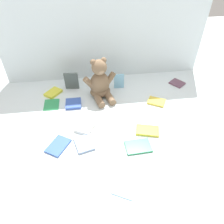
{
  "coord_description": "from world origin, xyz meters",
  "views": [
    {
      "loc": [
        -0.14,
        -0.98,
        0.89
      ],
      "look_at": [
        -0.02,
        -0.1,
        0.1
      ],
      "focal_mm": 34.64,
      "sensor_mm": 36.0,
      "label": 1
    }
  ],
  "objects": [
    {
      "name": "book_case_7",
      "position": [
        -0.01,
        -0.49,
        0.0
      ],
      "size": [
        0.14,
        0.15,
        0.01
      ],
      "primitive_type": "cube",
      "rotation": [
        0.0,
        0.0,
        2.66
      ],
      "color": "#77A9D7",
      "rests_on": "ground_plane"
    },
    {
      "name": "book_case_9",
      "position": [
        0.51,
        0.26,
        0.01
      ],
      "size": [
        0.12,
        0.12,
        0.01
      ],
      "primitive_type": "cube",
      "rotation": [
        0.0,
        0.0,
        3.79
      ],
      "color": "#603D4F",
      "rests_on": "ground_plane"
    },
    {
      "name": "book_case_11",
      "position": [
        -0.32,
        -0.22,
        0.01
      ],
      "size": [
        0.14,
        0.15,
        0.01
      ],
      "primitive_type": "cube",
      "rotation": [
        0.0,
        0.0,
        2.57
      ],
      "color": "#385FB2",
      "rests_on": "ground_plane"
    },
    {
      "name": "book_case_3",
      "position": [
        -0.18,
        -0.23,
        0.01
      ],
      "size": [
        0.11,
        0.13,
        0.01
      ],
      "primitive_type": "cube",
      "rotation": [
        0.0,
        0.0,
        3.39
      ],
      "color": "#8DA8D4",
      "rests_on": "ground_plane"
    },
    {
      "name": "book_case_1",
      "position": [
        -0.24,
        0.11,
        0.01
      ],
      "size": [
        0.1,
        0.1,
        0.02
      ],
      "primitive_type": "cube",
      "rotation": [
        0.0,
        0.0,
        1.57
      ],
      "color": "#3756AF",
      "rests_on": "ground_plane"
    },
    {
      "name": "backdrop_drape",
      "position": [
        0.0,
        0.44,
        0.33
      ],
      "size": [
        1.41,
        0.03,
        0.65
      ],
      "primitive_type": "cube",
      "color": "silver",
      "rests_on": "ground_plane"
    },
    {
      "name": "book_case_2",
      "position": [
        -0.25,
        0.29,
        0.06
      ],
      "size": [
        0.1,
        0.03,
        0.13
      ],
      "primitive_type": "cube",
      "rotation": [
        0.08,
        0.0,
        -0.1
      ],
      "color": "#4B5654",
      "rests_on": "ground_plane"
    },
    {
      "name": "book_case_12",
      "position": [
        -0.17,
        -0.1,
        0.01
      ],
      "size": [
        0.13,
        0.14,
        0.02
      ],
      "primitive_type": "cube",
      "rotation": [
        0.0,
        0.0,
        2.61
      ],
      "color": "white",
      "rests_on": "ground_plane"
    },
    {
      "name": "ground_plane",
      "position": [
        0.0,
        0.0,
        0.0
      ],
      "size": [
        3.2,
        3.2,
        0.0
      ],
      "primitive_type": "plane",
      "color": "silver"
    },
    {
      "name": "book_case_0",
      "position": [
        0.08,
        0.27,
        0.05
      ],
      "size": [
        0.07,
        0.02,
        0.1
      ],
      "primitive_type": "cube",
      "rotation": [
        -0.12,
        0.0,
        -0.01
      ],
      "color": "#7DBBDE",
      "rests_on": "ground_plane"
    },
    {
      "name": "book_case_4",
      "position": [
        -0.38,
        0.13,
        0.0
      ],
      "size": [
        0.1,
        0.11,
        0.01
      ],
      "primitive_type": "cube",
      "rotation": [
        0.0,
        0.0,
        6.27
      ],
      "color": "#2C9153",
      "rests_on": "ground_plane"
    },
    {
      "name": "teddy_bear",
      "position": [
        -0.06,
        0.19,
        0.1
      ],
      "size": [
        0.22,
        0.22,
        0.27
      ],
      "rotation": [
        0.0,
        0.0,
        0.24
      ],
      "color": "#7A6047",
      "rests_on": "ground_plane"
    },
    {
      "name": "book_case_6",
      "position": [
        0.17,
        -0.18,
        0.01
      ],
      "size": [
        0.14,
        0.11,
        0.01
      ],
      "primitive_type": "cube",
      "rotation": [
        0.0,
        0.0,
        4.45
      ],
      "color": "yellow",
      "rests_on": "ground_plane"
    },
    {
      "name": "book_case_10",
      "position": [
        0.1,
        -0.28,
        0.01
      ],
      "size": [
        0.14,
        0.1,
        0.01
      ],
      "primitive_type": "cube",
      "rotation": [
        0.0,
        0.0,
        1.61
      ],
      "color": "#2B8F5C",
      "rests_on": "ground_plane"
    },
    {
      "name": "book_case_8",
      "position": [
        -0.38,
        0.25,
        0.01
      ],
      "size": [
        0.13,
        0.13,
        0.02
      ],
      "primitive_type": "cube",
      "rotation": [
        0.0,
        0.0,
        2.46
      ],
      "color": "yellow",
      "rests_on": "ground_plane"
    },
    {
      "name": "book_case_5",
      "position": [
        0.3,
        0.07,
        0.01
      ],
      "size": [
        0.13,
        0.12,
        0.01
      ],
      "primitive_type": "cube",
      "rotation": [
        0.0,
        0.0,
        1.05
      ],
      "color": "yellow",
      "rests_on": "ground_plane"
    }
  ]
}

